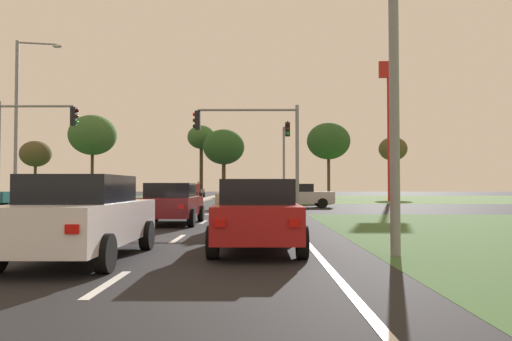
{
  "coord_description": "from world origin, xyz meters",
  "views": [
    {
      "loc": [
        5.66,
        -1.19,
        1.4
      ],
      "look_at": [
        5.48,
        27.79,
        2.35
      ],
      "focal_mm": 34.12,
      "sensor_mm": 36.0,
      "label": 1
    }
  ],
  "objects_px": {
    "car_red_third": "(258,214)",
    "treeline_near": "(36,154)",
    "traffic_signal_far_right": "(285,149)",
    "car_silver_eighth": "(299,195)",
    "treeline_fifth": "(329,141)",
    "traffic_signal_near_right": "(258,138)",
    "treeline_sixth": "(393,149)",
    "car_white_fourth": "(82,217)",
    "street_lamp_near": "(403,23)",
    "treeline_fourth": "(224,147)",
    "traffic_signal_near_left": "(27,137)",
    "car_beige_second": "(254,197)",
    "pedestrian_at_median": "(198,189)",
    "street_lamp_second": "(20,116)",
    "treeline_third": "(201,138)",
    "treeline_second": "(93,135)",
    "fastfood_pole_sign": "(388,101)",
    "car_black_sixth": "(196,191)",
    "car_maroon_near": "(172,203)",
    "car_blue_seventh": "(254,206)"
  },
  "relations": [
    {
      "from": "treeline_third",
      "to": "treeline_sixth",
      "type": "distance_m",
      "value": 23.26
    },
    {
      "from": "car_white_fourth",
      "to": "car_silver_eighth",
      "type": "relative_size",
      "value": 1.02
    },
    {
      "from": "traffic_signal_near_right",
      "to": "treeline_sixth",
      "type": "distance_m",
      "value": 36.36
    },
    {
      "from": "treeline_third",
      "to": "treeline_fifth",
      "type": "relative_size",
      "value": 1.05
    },
    {
      "from": "car_beige_second",
      "to": "car_red_third",
      "type": "bearing_deg",
      "value": -179.09
    },
    {
      "from": "traffic_signal_near_left",
      "to": "car_white_fourth",
      "type": "bearing_deg",
      "value": -61.2
    },
    {
      "from": "pedestrian_at_median",
      "to": "car_red_third",
      "type": "bearing_deg",
      "value": 148.38
    },
    {
      "from": "treeline_fifth",
      "to": "treeline_fourth",
      "type": "bearing_deg",
      "value": 168.8
    },
    {
      "from": "street_lamp_near",
      "to": "treeline_sixth",
      "type": "distance_m",
      "value": 49.42
    },
    {
      "from": "treeline_sixth",
      "to": "car_maroon_near",
      "type": "bearing_deg",
      "value": -115.96
    },
    {
      "from": "traffic_signal_near_left",
      "to": "street_lamp_second",
      "type": "distance_m",
      "value": 4.24
    },
    {
      "from": "treeline_near",
      "to": "street_lamp_near",
      "type": "bearing_deg",
      "value": -58.31
    },
    {
      "from": "car_maroon_near",
      "to": "traffic_signal_near_right",
      "type": "relative_size",
      "value": 0.79
    },
    {
      "from": "car_beige_second",
      "to": "treeline_fourth",
      "type": "distance_m",
      "value": 28.7
    },
    {
      "from": "traffic_signal_near_left",
      "to": "treeline_sixth",
      "type": "height_order",
      "value": "treeline_sixth"
    },
    {
      "from": "car_blue_seventh",
      "to": "treeline_fifth",
      "type": "relative_size",
      "value": 0.53
    },
    {
      "from": "pedestrian_at_median",
      "to": "treeline_fifth",
      "type": "relative_size",
      "value": 0.2
    },
    {
      "from": "traffic_signal_near_right",
      "to": "fastfood_pole_sign",
      "type": "bearing_deg",
      "value": 60.47
    },
    {
      "from": "car_beige_second",
      "to": "car_red_third",
      "type": "distance_m",
      "value": 18.66
    },
    {
      "from": "car_silver_eighth",
      "to": "treeline_fifth",
      "type": "bearing_deg",
      "value": 167.01
    },
    {
      "from": "pedestrian_at_median",
      "to": "treeline_sixth",
      "type": "distance_m",
      "value": 25.82
    },
    {
      "from": "traffic_signal_near_left",
      "to": "treeline_second",
      "type": "distance_m",
      "value": 32.12
    },
    {
      "from": "traffic_signal_far_right",
      "to": "street_lamp_second",
      "type": "bearing_deg",
      "value": -153.2
    },
    {
      "from": "car_white_fourth",
      "to": "treeline_fifth",
      "type": "relative_size",
      "value": 0.53
    },
    {
      "from": "treeline_second",
      "to": "fastfood_pole_sign",
      "type": "bearing_deg",
      "value": -15.6
    },
    {
      "from": "treeline_fifth",
      "to": "car_silver_eighth",
      "type": "bearing_deg",
      "value": -102.99
    },
    {
      "from": "car_silver_eighth",
      "to": "car_blue_seventh",
      "type": "bearing_deg",
      "value": -10.0
    },
    {
      "from": "car_beige_second",
      "to": "car_black_sixth",
      "type": "relative_size",
      "value": 1.05
    },
    {
      "from": "car_black_sixth",
      "to": "pedestrian_at_median",
      "type": "relative_size",
      "value": 2.51
    },
    {
      "from": "street_lamp_second",
      "to": "treeline_sixth",
      "type": "xyz_separation_m",
      "value": [
        29.66,
        29.31,
        0.26
      ]
    },
    {
      "from": "car_maroon_near",
      "to": "car_blue_seventh",
      "type": "distance_m",
      "value": 3.55
    },
    {
      "from": "treeline_second",
      "to": "car_silver_eighth",
      "type": "bearing_deg",
      "value": -47.19
    },
    {
      "from": "car_red_third",
      "to": "traffic_signal_far_right",
      "type": "relative_size",
      "value": 0.72
    },
    {
      "from": "car_red_third",
      "to": "car_blue_seventh",
      "type": "xyz_separation_m",
      "value": [
        -0.13,
        5.63,
        -0.03
      ]
    },
    {
      "from": "car_white_fourth",
      "to": "pedestrian_at_median",
      "type": "bearing_deg",
      "value": 93.41
    },
    {
      "from": "treeline_near",
      "to": "pedestrian_at_median",
      "type": "bearing_deg",
      "value": -32.68
    },
    {
      "from": "car_black_sixth",
      "to": "fastfood_pole_sign",
      "type": "distance_m",
      "value": 26.2
    },
    {
      "from": "treeline_fourth",
      "to": "traffic_signal_near_right",
      "type": "bearing_deg",
      "value": -82.85
    },
    {
      "from": "pedestrian_at_median",
      "to": "car_beige_second",
      "type": "bearing_deg",
      "value": 159.11
    },
    {
      "from": "car_silver_eighth",
      "to": "traffic_signal_near_left",
      "type": "xyz_separation_m",
      "value": [
        -14.43,
        -7.54,
        3.11
      ]
    },
    {
      "from": "car_maroon_near",
      "to": "pedestrian_at_median",
      "type": "height_order",
      "value": "pedestrian_at_median"
    },
    {
      "from": "traffic_signal_far_right",
      "to": "treeline_sixth",
      "type": "bearing_deg",
      "value": 56.97
    },
    {
      "from": "car_red_third",
      "to": "treeline_near",
      "type": "xyz_separation_m",
      "value": [
        -26.12,
        45.84,
        4.39
      ]
    },
    {
      "from": "street_lamp_near",
      "to": "car_white_fourth",
      "type": "bearing_deg",
      "value": -177.26
    },
    {
      "from": "street_lamp_second",
      "to": "treeline_fourth",
      "type": "bearing_deg",
      "value": 71.76
    },
    {
      "from": "traffic_signal_far_right",
      "to": "treeline_fifth",
      "type": "xyz_separation_m",
      "value": [
        5.95,
        19.03,
        2.34
      ]
    },
    {
      "from": "car_white_fourth",
      "to": "street_lamp_near",
      "type": "distance_m",
      "value": 7.33
    },
    {
      "from": "car_maroon_near",
      "to": "car_black_sixth",
      "type": "distance_m",
      "value": 42.78
    },
    {
      "from": "traffic_signal_near_right",
      "to": "treeline_fourth",
      "type": "bearing_deg",
      "value": 97.15
    },
    {
      "from": "traffic_signal_near_left",
      "to": "treeline_third",
      "type": "relative_size",
      "value": 0.64
    }
  ]
}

